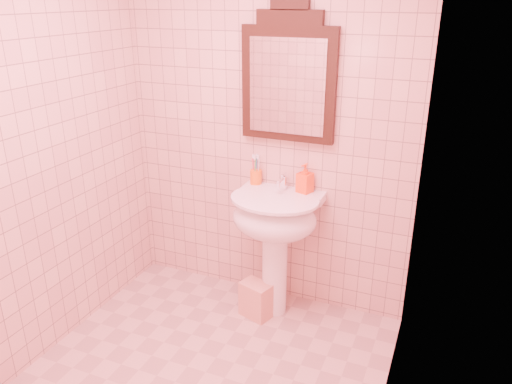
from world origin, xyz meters
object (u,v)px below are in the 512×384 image
at_px(pedestal_sink, 275,226).
at_px(mirror, 288,78).
at_px(soap_dispenser, 305,178).
at_px(toothbrush_cup, 256,177).
at_px(towel, 256,300).

relative_size(pedestal_sink, mirror, 1.01).
bearing_deg(soap_dispenser, toothbrush_cup, -165.17).
bearing_deg(soap_dispenser, mirror, -177.17).
bearing_deg(pedestal_sink, towel, -133.04).
height_order(pedestal_sink, towel, pedestal_sink).
relative_size(toothbrush_cup, towel, 0.73).
bearing_deg(towel, soap_dispenser, 47.67).
height_order(pedestal_sink, toothbrush_cup, toothbrush_cup).
height_order(toothbrush_cup, towel, toothbrush_cup).
relative_size(mirror, towel, 3.38).
bearing_deg(towel, pedestal_sink, 46.96).
height_order(toothbrush_cup, soap_dispenser, soap_dispenser).
xyz_separation_m(pedestal_sink, soap_dispenser, (0.15, 0.16, 0.30)).
relative_size(pedestal_sink, toothbrush_cup, 4.70).
height_order(mirror, toothbrush_cup, mirror).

